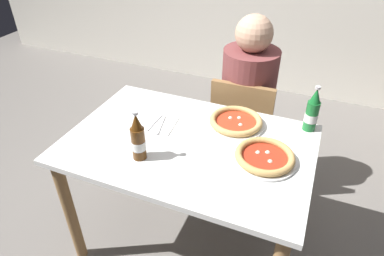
# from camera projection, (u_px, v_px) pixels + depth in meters

# --- Properties ---
(ground_plane) EXTENTS (8.00, 8.00, 0.00)m
(ground_plane) POSITION_uv_depth(u_px,v_px,m) (189.00, 239.00, 2.08)
(ground_plane) COLOR slate
(dining_table_main) EXTENTS (1.20, 0.80, 0.75)m
(dining_table_main) POSITION_uv_depth(u_px,v_px,m) (188.00, 160.00, 1.72)
(dining_table_main) COLOR silver
(dining_table_main) RESTS_ON ground_plane
(chair_behind_table) EXTENTS (0.41, 0.41, 0.85)m
(chair_behind_table) POSITION_uv_depth(u_px,v_px,m) (243.00, 127.00, 2.23)
(chair_behind_table) COLOR olive
(chair_behind_table) RESTS_ON ground_plane
(diner_seated) EXTENTS (0.34, 0.34, 1.21)m
(diner_seated) POSITION_uv_depth(u_px,v_px,m) (246.00, 111.00, 2.21)
(diner_seated) COLOR #2D3342
(diner_seated) RESTS_ON ground_plane
(pizza_margherita_near) EXTENTS (0.29, 0.29, 0.04)m
(pizza_margherita_near) POSITION_uv_depth(u_px,v_px,m) (264.00, 158.00, 1.52)
(pizza_margherita_near) COLOR white
(pizza_margherita_near) RESTS_ON dining_table_main
(pizza_marinara_far) EXTENTS (0.30, 0.30, 0.04)m
(pizza_marinara_far) POSITION_uv_depth(u_px,v_px,m) (236.00, 122.00, 1.76)
(pizza_marinara_far) COLOR white
(pizza_marinara_far) RESTS_ON dining_table_main
(beer_bottle_left) EXTENTS (0.07, 0.07, 0.25)m
(beer_bottle_left) POSITION_uv_depth(u_px,v_px,m) (312.00, 112.00, 1.69)
(beer_bottle_left) COLOR #196B2D
(beer_bottle_left) RESTS_ON dining_table_main
(beer_bottle_center) EXTENTS (0.07, 0.07, 0.25)m
(beer_bottle_center) POSITION_uv_depth(u_px,v_px,m) (138.00, 139.00, 1.50)
(beer_bottle_center) COLOR #512D0F
(beer_bottle_center) RESTS_ON dining_table_main
(napkin_with_cutlery) EXTENTS (0.19, 0.19, 0.01)m
(napkin_with_cutlery) POSITION_uv_depth(u_px,v_px,m) (158.00, 124.00, 1.78)
(napkin_with_cutlery) COLOR white
(napkin_with_cutlery) RESTS_ON dining_table_main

